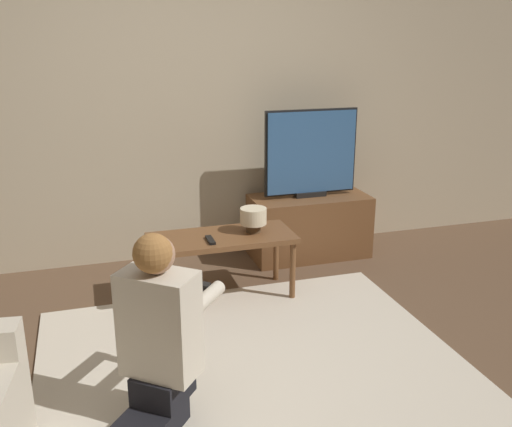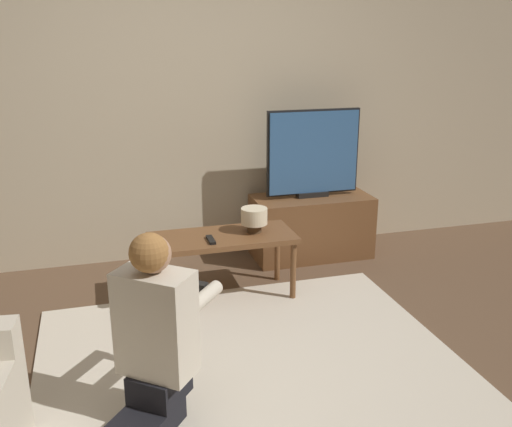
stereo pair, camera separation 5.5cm
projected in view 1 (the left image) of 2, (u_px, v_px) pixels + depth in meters
ground_plane at (260, 380)px, 3.02m from camera, size 10.00×10.00×0.00m
wall_back at (186, 95)px, 4.38m from camera, size 10.00×0.06×2.60m
rug at (260, 379)px, 3.01m from camera, size 2.30×2.20×0.02m
tv_stand at (309, 226)px, 4.64m from camera, size 0.95×0.45×0.50m
tv at (311, 153)px, 4.46m from camera, size 0.76×0.08×0.69m
coffee_table at (222, 243)px, 3.84m from camera, size 0.98×0.43×0.45m
person_kneeling at (158, 335)px, 2.55m from camera, size 0.68×0.75×0.93m
table_lamp at (253, 218)px, 3.87m from camera, size 0.18×0.18×0.17m
remote at (210, 240)px, 3.72m from camera, size 0.04×0.15×0.02m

